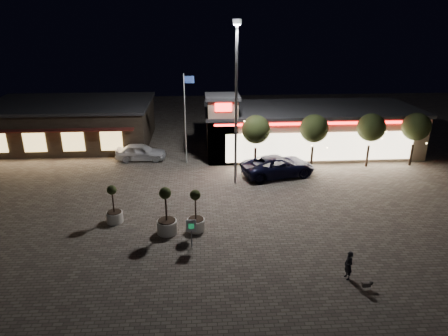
{
  "coord_description": "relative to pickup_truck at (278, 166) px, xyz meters",
  "views": [
    {
      "loc": [
        -0.85,
        -21.34,
        12.67
      ],
      "look_at": [
        0.96,
        6.0,
        2.09
      ],
      "focal_mm": 32.0,
      "sensor_mm": 36.0,
      "label": 1
    }
  ],
  "objects": [
    {
      "name": "ground",
      "position": [
        -5.71,
        -9.35,
        -0.86
      ],
      "size": [
        90.0,
        90.0,
        0.0
      ],
      "primitive_type": "plane",
      "color": "#6D6458",
      "rests_on": "ground"
    },
    {
      "name": "pedestrian",
      "position": [
        0.88,
        -14.07,
        -0.08
      ],
      "size": [
        0.47,
        0.62,
        1.55
      ],
      "primitive_type": "imported",
      "rotation": [
        0.0,
        0.0,
        -1.39
      ],
      "color": "black",
      "rests_on": "ground"
    },
    {
      "name": "string_tree_c",
      "position": [
        8.29,
        1.65,
        2.71
      ],
      "size": [
        2.42,
        2.42,
        4.79
      ],
      "color": "#332319",
      "rests_on": "ground"
    },
    {
      "name": "valet_sign",
      "position": [
        -7.1,
        -10.61,
        0.39
      ],
      "size": [
        0.59,
        0.1,
        1.78
      ],
      "color": "gray",
      "rests_on": "ground"
    },
    {
      "name": "pickup_truck",
      "position": [
        0.0,
        0.0,
        0.0
      ],
      "size": [
        6.65,
        4.19,
        1.71
      ],
      "primitive_type": "imported",
      "rotation": [
        0.0,
        0.0,
        1.81
      ],
      "color": "black",
      "rests_on": "ground"
    },
    {
      "name": "planter_mid",
      "position": [
        -8.64,
        -8.86,
        0.09
      ],
      "size": [
        1.25,
        1.25,
        3.06
      ],
      "color": "white",
      "rests_on": "ground"
    },
    {
      "name": "flagpole",
      "position": [
        -7.62,
        3.65,
        3.89
      ],
      "size": [
        0.95,
        0.1,
        8.0
      ],
      "color": "white",
      "rests_on": "ground"
    },
    {
      "name": "retail_building",
      "position": [
        3.79,
        6.46,
        1.36
      ],
      "size": [
        20.4,
        8.4,
        6.1
      ],
      "color": "tan",
      "rests_on": "ground"
    },
    {
      "name": "string_tree_d",
      "position": [
        12.29,
        1.65,
        2.71
      ],
      "size": [
        2.42,
        2.42,
        4.79
      ],
      "color": "#332319",
      "rests_on": "ground"
    },
    {
      "name": "planter_left",
      "position": [
        -12.13,
        -7.25,
        -0.05
      ],
      "size": [
        1.06,
        1.06,
        2.6
      ],
      "color": "white",
      "rests_on": "ground"
    },
    {
      "name": "string_tree_b",
      "position": [
        3.29,
        1.65,
        2.71
      ],
      "size": [
        2.42,
        2.42,
        4.79
      ],
      "color": "#332319",
      "rests_on": "ground"
    },
    {
      "name": "planter_right",
      "position": [
        -6.86,
        -8.63,
        -0.01
      ],
      "size": [
        1.12,
        1.12,
        2.75
      ],
      "color": "white",
      "rests_on": "ground"
    },
    {
      "name": "restaurant_building",
      "position": [
        -19.71,
        10.62,
        1.3
      ],
      "size": [
        16.4,
        11.0,
        4.3
      ],
      "color": "#382D23",
      "rests_on": "ground"
    },
    {
      "name": "floodlight_pole",
      "position": [
        -3.71,
        -1.35,
        6.16
      ],
      "size": [
        0.6,
        0.4,
        12.38
      ],
      "color": "gray",
      "rests_on": "ground"
    },
    {
      "name": "dog",
      "position": [
        1.58,
        -14.98,
        -0.57
      ],
      "size": [
        0.54,
        0.2,
        0.29
      ],
      "color": "#59514C",
      "rests_on": "ground"
    },
    {
      "name": "white_sedan",
      "position": [
        -11.93,
        4.65,
        -0.08
      ],
      "size": [
        4.68,
        2.13,
        1.56
      ],
      "primitive_type": "imported",
      "rotation": [
        0.0,
        0.0,
        1.51
      ],
      "color": "silver",
      "rests_on": "ground"
    },
    {
      "name": "string_tree_a",
      "position": [
        -1.71,
        1.65,
        2.71
      ],
      "size": [
        2.42,
        2.42,
        4.79
      ],
      "color": "#332319",
      "rests_on": "ground"
    }
  ]
}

